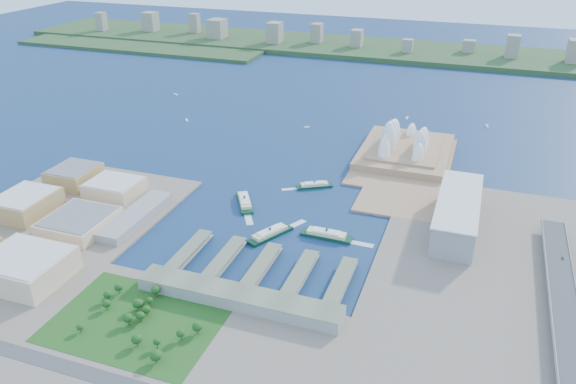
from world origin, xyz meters
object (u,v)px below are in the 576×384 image
at_px(ferry_b, 314,184).
at_px(toaster_building, 457,214).
at_px(opera_house, 407,136).
at_px(car_c, 563,258).
at_px(ferry_c, 270,232).
at_px(ferry_a, 244,200).
at_px(ferry_d, 327,233).

bearing_deg(ferry_b, toaster_building, 44.47).
distance_m(opera_house, car_c, 321.95).
distance_m(ferry_b, ferry_c, 139.95).
relative_size(toaster_building, ferry_b, 3.20).
relative_size(ferry_a, ferry_d, 1.00).
relative_size(toaster_building, ferry_a, 2.63).
height_order(ferry_c, ferry_d, ferry_d).
height_order(opera_house, ferry_b, opera_house).
xyz_separation_m(toaster_building, car_c, (109.00, -52.54, -4.98)).
bearing_deg(ferry_a, toaster_building, -24.92).
bearing_deg(opera_house, car_c, -51.76).
height_order(ferry_a, car_c, car_c).
xyz_separation_m(toaster_building, ferry_b, (-187.80, 51.91, -15.92)).
bearing_deg(ferry_d, ferry_c, 108.56).
height_order(ferry_a, ferry_d, ferry_d).
bearing_deg(ferry_c, opera_house, -82.61).
height_order(opera_house, toaster_building, opera_house).
bearing_deg(ferry_b, ferry_c, -34.09).
height_order(ferry_a, ferry_c, ferry_c).
height_order(opera_house, ferry_d, opera_house).
xyz_separation_m(opera_house, car_c, (199.00, -252.54, -16.48)).
relative_size(toaster_building, car_c, 33.65).
relative_size(toaster_building, ferry_c, 2.63).
bearing_deg(opera_house, ferry_c, -110.51).
xyz_separation_m(opera_house, toaster_building, (90.00, -200.00, -11.50)).
bearing_deg(toaster_building, opera_house, 114.23).
bearing_deg(ferry_a, ferry_b, 17.60).
height_order(toaster_building, ferry_b, toaster_building).
relative_size(toaster_building, ferry_d, 2.62).
bearing_deg(ferry_b, ferry_a, -72.07).
height_order(toaster_building, ferry_c, toaster_building).
relative_size(opera_house, ferry_b, 3.72).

